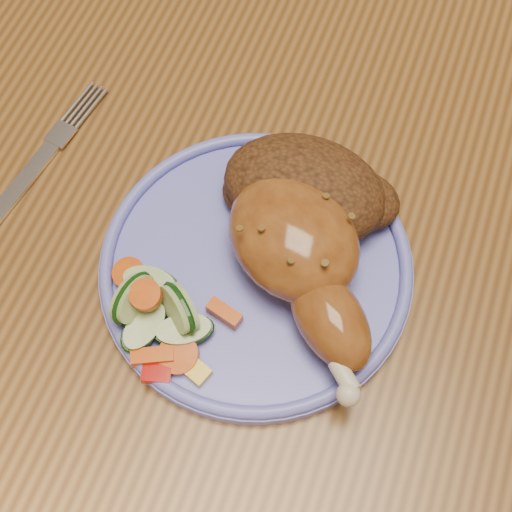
% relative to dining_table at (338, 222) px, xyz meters
% --- Properties ---
extents(ground, '(4.00, 4.00, 0.00)m').
position_rel_dining_table_xyz_m(ground, '(0.00, 0.00, -0.67)').
color(ground, '#51331B').
rests_on(ground, ground).
extents(dining_table, '(0.90, 1.40, 0.75)m').
position_rel_dining_table_xyz_m(dining_table, '(0.00, 0.00, 0.00)').
color(dining_table, brown).
rests_on(dining_table, ground).
extents(plate, '(0.24, 0.24, 0.01)m').
position_rel_dining_table_xyz_m(plate, '(-0.04, -0.11, 0.09)').
color(plate, '#676BDB').
rests_on(plate, dining_table).
extents(plate_rim, '(0.24, 0.24, 0.01)m').
position_rel_dining_table_xyz_m(plate_rim, '(-0.04, -0.11, 0.10)').
color(plate_rim, '#676BDB').
rests_on(plate_rim, plate).
extents(chicken_leg, '(0.16, 0.17, 0.06)m').
position_rel_dining_table_xyz_m(chicken_leg, '(-0.01, -0.10, 0.12)').
color(chicken_leg, brown).
rests_on(chicken_leg, plate).
extents(rice_pilaf, '(0.14, 0.09, 0.06)m').
position_rel_dining_table_xyz_m(rice_pilaf, '(-0.02, -0.05, 0.12)').
color(rice_pilaf, '#4D2B13').
rests_on(rice_pilaf, plate).
extents(vegetable_pile, '(0.11, 0.09, 0.04)m').
position_rel_dining_table_xyz_m(vegetable_pile, '(-0.09, -0.18, 0.11)').
color(vegetable_pile, '#A50A05').
rests_on(vegetable_pile, plate).
extents(fork, '(0.04, 0.17, 0.00)m').
position_rel_dining_table_xyz_m(fork, '(-0.25, -0.09, 0.09)').
color(fork, silver).
rests_on(fork, dining_table).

